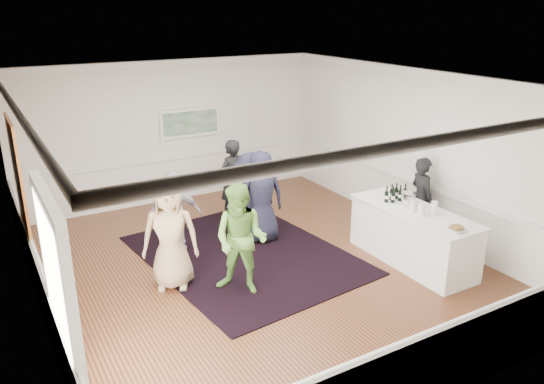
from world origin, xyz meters
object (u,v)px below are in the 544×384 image
bartender (421,200)px  serving_table (413,236)px  guest_tan (170,234)px  guest_lilac (175,214)px  nut_bowl (457,229)px  ice_bucket (408,200)px  guest_navy (261,197)px  guest_dark_a (250,195)px  guest_dark_b (231,181)px  guest_green (241,240)px

bartender → serving_table: bearing=139.1°
guest_tan → guest_lilac: guest_tan is taller
bartender → nut_bowl: size_ratio=6.12×
guest_tan → nut_bowl: bearing=-4.1°
ice_bucket → guest_lilac: bearing=148.2°
guest_navy → nut_bowl: bearing=131.8°
serving_table → guest_tan: (-3.94, 1.29, 0.41)m
guest_dark_a → nut_bowl: size_ratio=6.22×
serving_table → guest_tan: guest_tan is taller
guest_dark_b → nut_bowl: (1.83, -4.27, 0.14)m
guest_dark_b → guest_navy: (0.07, -1.15, 0.01)m
guest_green → guest_navy: size_ratio=1.00×
serving_table → guest_green: bearing=169.0°
ice_bucket → guest_tan: bearing=164.9°
guest_tan → nut_bowl: guest_tan is taller
guest_lilac → guest_navy: 1.65m
bartender → guest_tan: size_ratio=0.92×
serving_table → guest_navy: (-1.84, 2.14, 0.39)m
guest_dark_b → nut_bowl: guest_dark_b is taller
guest_green → guest_lilac: bearing=150.7°
ice_bucket → nut_bowl: bearing=-95.5°
bartender → guest_green: 3.83m
guest_tan → guest_lilac: size_ratio=1.16×
guest_green → guest_lilac: size_ratio=1.14×
guest_dark_a → guest_dark_b: 0.85m
guest_green → guest_lilac: guest_green is taller
bartender → guest_lilac: 4.59m
serving_table → guest_lilac: size_ratio=1.55×
guest_lilac → guest_dark_a: size_ratio=0.93×
guest_green → guest_dark_a: bearing=106.1°
guest_green → guest_navy: 1.97m
guest_navy → ice_bucket: bearing=146.7°
guest_tan → guest_green: guest_tan is taller
guest_lilac → guest_dark_b: size_ratio=0.89×
guest_dark_a → ice_bucket: 2.97m
guest_navy → guest_dark_b: bearing=-74.0°
guest_lilac → guest_dark_b: 1.80m
guest_dark_b → guest_tan: bearing=23.5°
guest_lilac → serving_table: bearing=170.0°
serving_table → nut_bowl: bearing=-94.7°
bartender → guest_dark_a: bearing=66.5°
guest_tan → guest_dark_a: size_ratio=1.07×
guest_lilac → guest_tan: bearing=90.6°
guest_tan → serving_table: bearing=8.2°
ice_bucket → guest_dark_b: bearing=122.3°
guest_lilac → ice_bucket: size_ratio=6.01×
guest_lilac → nut_bowl: size_ratio=5.76×
guest_dark_b → serving_table: bearing=99.1°
bartender → guest_dark_a: guest_dark_a is taller
bartender → nut_bowl: bearing=162.4°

